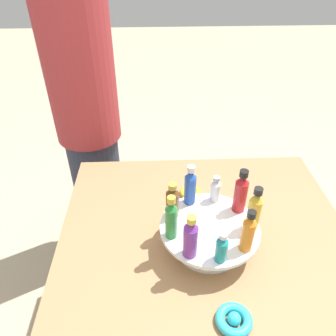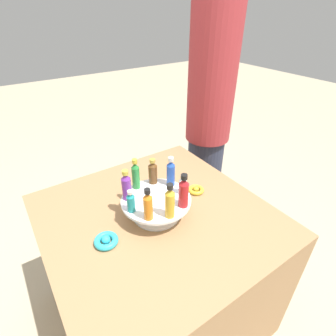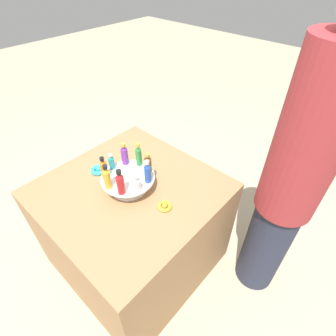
{
  "view_description": "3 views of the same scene",
  "coord_description": "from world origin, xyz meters",
  "views": [
    {
      "loc": [
        -0.15,
        -0.68,
        1.55
      ],
      "look_at": [
        -0.12,
        0.18,
        0.92
      ],
      "focal_mm": 35.0,
      "sensor_mm": 36.0,
      "label": 1
    },
    {
      "loc": [
        0.75,
        -0.44,
        1.54
      ],
      "look_at": [
        -0.07,
        0.11,
        0.91
      ],
      "focal_mm": 28.0,
      "sensor_mm": 36.0,
      "label": 2
    },
    {
      "loc": [
        0.64,
        0.88,
        1.81
      ],
      "look_at": [
        -0.12,
        0.19,
        0.92
      ],
      "focal_mm": 28.0,
      "sensor_mm": 36.0,
      "label": 3
    }
  ],
  "objects": [
    {
      "name": "bottle_clear",
      "position": [
        0.03,
        0.12,
        0.87
      ],
      "size": [
        0.03,
        0.03,
        0.09
      ],
      "color": "silver",
      "rests_on": "display_stand"
    },
    {
      "name": "ribbon_bow_gold",
      "position": [
        -0.03,
        0.25,
        0.75
      ],
      "size": [
        0.08,
        0.08,
        0.03
      ],
      "color": "gold",
      "rests_on": "party_table"
    },
    {
      "name": "bottle_gold",
      "position": [
        0.12,
        -0.01,
        0.9
      ],
      "size": [
        0.04,
        0.04,
        0.15
      ],
      "color": "gold",
      "rests_on": "display_stand"
    },
    {
      "name": "bottle_orange",
      "position": [
        0.08,
        -0.09,
        0.89
      ],
      "size": [
        0.04,
        0.04,
        0.14
      ],
      "color": "orange",
      "rests_on": "display_stand"
    },
    {
      "name": "bottle_red",
      "position": [
        0.1,
        0.07,
        0.9
      ],
      "size": [
        0.04,
        0.04,
        0.15
      ],
      "color": "#B21E23",
      "rests_on": "display_stand"
    },
    {
      "name": "bottle_brown",
      "position": [
        -0.11,
        0.05,
        0.89
      ],
      "size": [
        0.04,
        0.04,
        0.12
      ],
      "color": "brown",
      "rests_on": "display_stand"
    },
    {
      "name": "ribbon_bow_teal",
      "position": [
        0.03,
        -0.25,
        0.75
      ],
      "size": [
        0.09,
        0.09,
        0.03
      ],
      "color": "#2DB7CC",
      "rests_on": "party_table"
    },
    {
      "name": "bottle_purple",
      "position": [
        -0.07,
        -0.1,
        0.89
      ],
      "size": [
        0.04,
        0.04,
        0.14
      ],
      "color": "#702D93",
      "rests_on": "display_stand"
    },
    {
      "name": "bottle_blue",
      "position": [
        -0.05,
        0.11,
        0.9
      ],
      "size": [
        0.04,
        0.04,
        0.14
      ],
      "color": "#234CAD",
      "rests_on": "display_stand"
    },
    {
      "name": "bottle_teal",
      "position": [
        0.01,
        -0.12,
        0.88
      ],
      "size": [
        0.03,
        0.03,
        0.1
      ],
      "color": "teal",
      "rests_on": "display_stand"
    },
    {
      "name": "ground_plane",
      "position": [
        0.0,
        0.0,
        0.0
      ],
      "size": [
        12.0,
        12.0,
        0.0
      ],
      "primitive_type": "plane",
      "color": "tan"
    },
    {
      "name": "display_stand",
      "position": [
        0.0,
        0.0,
        0.8
      ],
      "size": [
        0.3,
        0.3,
        0.09
      ],
      "color": "white",
      "rests_on": "party_table"
    },
    {
      "name": "bottle_green",
      "position": [
        -0.12,
        -0.03,
        0.9
      ],
      "size": [
        0.03,
        0.03,
        0.15
      ],
      "color": "#288438",
      "rests_on": "display_stand"
    },
    {
      "name": "party_table",
      "position": [
        0.0,
        0.0,
        0.37
      ],
      "size": [
        0.95,
        0.95,
        0.74
      ],
      "color": "#9E754C",
      "rests_on": "ground_plane"
    },
    {
      "name": "person_figure",
      "position": [
        -0.47,
        0.71,
        0.89
      ],
      "size": [
        0.3,
        0.3,
        1.76
      ],
      "rotation": [
        0.0,
        0.0,
        -0.98
      ],
      "color": "#282D42",
      "rests_on": "ground_plane"
    }
  ]
}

